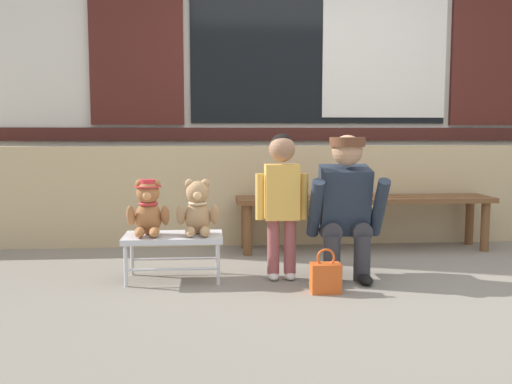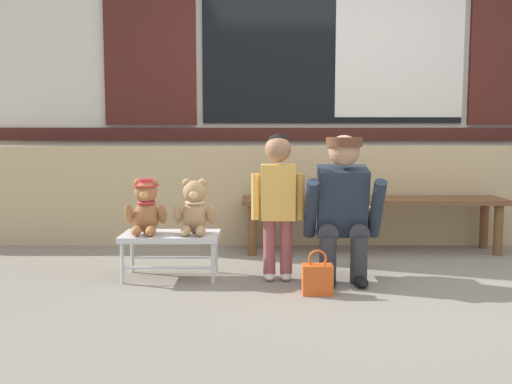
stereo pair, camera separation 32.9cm
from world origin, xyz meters
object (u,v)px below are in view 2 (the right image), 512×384
object	(u,v)px
wooden_bench_long	(372,206)
handbag_on_ground	(318,278)
teddy_bear_plain	(195,209)
child_standing	(278,190)
teddy_bear_with_hat	(146,208)
adult_crouching	(344,207)
small_display_bench	(171,238)

from	to	relation	value
wooden_bench_long	handbag_on_ground	distance (m)	1.39
teddy_bear_plain	handbag_on_ground	distance (m)	0.94
child_standing	handbag_on_ground	distance (m)	0.64
teddy_bear_with_hat	handbag_on_ground	distance (m)	1.22
wooden_bench_long	adult_crouching	xyz separation A→B (m)	(-0.37, -0.90, 0.11)
teddy_bear_with_hat	handbag_on_ground	size ratio (longest dim) A/B	1.34
teddy_bear_with_hat	adult_crouching	size ratio (longest dim) A/B	0.38
small_display_bench	adult_crouching	size ratio (longest dim) A/B	0.67
child_standing	adult_crouching	xyz separation A→B (m)	(0.43, -0.00, -0.11)
teddy_bear_plain	wooden_bench_long	bearing A→B (deg)	32.27
teddy_bear_plain	handbag_on_ground	world-z (taller)	teddy_bear_plain
wooden_bench_long	teddy_bear_with_hat	bearing A→B (deg)	-152.99
small_display_bench	handbag_on_ground	world-z (taller)	small_display_bench
small_display_bench	handbag_on_ground	size ratio (longest dim) A/B	2.35
handbag_on_ground	teddy_bear_plain	bearing A→B (deg)	153.30
adult_crouching	handbag_on_ground	distance (m)	0.55
teddy_bear_with_hat	child_standing	world-z (taller)	child_standing
small_display_bench	wooden_bench_long	bearing A→B (deg)	29.48
teddy_bear_plain	adult_crouching	size ratio (longest dim) A/B	0.38
small_display_bench	teddy_bear_with_hat	world-z (taller)	teddy_bear_with_hat
teddy_bear_with_hat	child_standing	xyz separation A→B (m)	(0.87, -0.05, 0.12)
small_display_bench	teddy_bear_plain	xyz separation A→B (m)	(0.16, 0.00, 0.20)
wooden_bench_long	teddy_bear_with_hat	size ratio (longest dim) A/B	5.78
teddy_bear_with_hat	handbag_on_ground	bearing A→B (deg)	-19.61
teddy_bear_plain	handbag_on_ground	xyz separation A→B (m)	(0.77, -0.39, -0.37)
adult_crouching	wooden_bench_long	bearing A→B (deg)	67.59
small_display_bench	child_standing	distance (m)	0.78
adult_crouching	teddy_bear_plain	bearing A→B (deg)	177.32
child_standing	handbag_on_ground	world-z (taller)	child_standing
teddy_bear_plain	adult_crouching	xyz separation A→B (m)	(0.98, -0.05, 0.02)
teddy_bear_with_hat	adult_crouching	distance (m)	1.30
teddy_bear_with_hat	adult_crouching	world-z (taller)	adult_crouching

